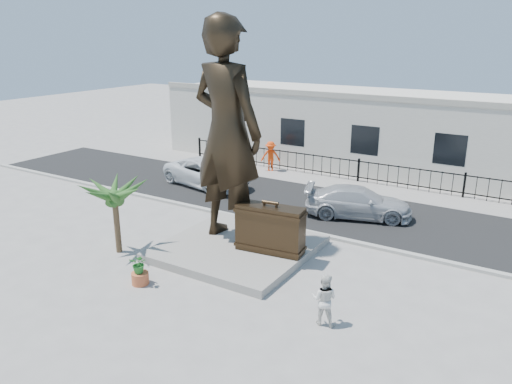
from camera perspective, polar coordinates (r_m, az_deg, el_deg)
ground at (r=17.48m, az=-3.47°, el=-8.91°), size 100.00×100.00×0.00m
street at (r=23.96m, az=7.53°, el=-1.54°), size 40.00×7.00×0.01m
curb at (r=20.97m, az=3.58°, el=-4.08°), size 40.00×0.25×0.12m
far_sidewalk at (r=27.49m, az=10.97°, el=0.81°), size 40.00×2.50×0.02m
plinth at (r=18.79m, az=-2.11°, el=-6.41°), size 5.20×5.20×0.30m
fence at (r=28.06m, az=11.62°, el=2.37°), size 22.00×0.10×1.20m
building at (r=31.61m, az=14.47°, el=6.84°), size 28.00×7.00×4.40m
statue at (r=18.25m, az=-3.34°, el=6.87°), size 3.23×2.35×8.21m
suitcase at (r=17.85m, az=1.63°, el=-4.23°), size 2.51×1.06×1.72m
tourist at (r=14.29m, az=7.80°, el=-12.06°), size 0.83×0.70×1.52m
car_white at (r=26.78m, az=-5.61°, el=2.20°), size 5.53×3.37×1.43m
car_silver at (r=22.54m, az=11.60°, el=-1.16°), size 5.03×3.30×1.35m
worker at (r=29.61m, az=1.68°, el=4.12°), size 1.31×1.10×1.76m
palm_tree at (r=19.54m, az=-15.34°, el=-6.59°), size 1.80×1.80×3.20m
planter at (r=16.91m, az=-13.09°, el=-9.58°), size 0.56×0.56×0.40m
shrub at (r=16.68m, az=-13.22°, el=-7.99°), size 0.70×0.65×0.64m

